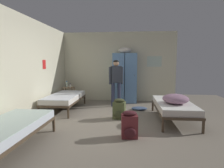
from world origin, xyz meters
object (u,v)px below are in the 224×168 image
person_traveler (116,79)px  backpack_olive (119,109)px  bedding_heap (175,99)px  water_bottle (67,84)px  bed_left_front (8,129)px  lotion_bottle (70,86)px  shelf_unit (69,93)px  locker_bank (125,77)px  backpack_maroon (129,125)px  bed_left_rear (65,98)px  clothes_pile_denim (139,108)px  bed_right (173,106)px

person_traveler → backpack_olive: 1.62m
bedding_heap → water_bottle: (-3.54, 2.18, 0.07)m
bed_left_front → lotion_bottle: bearing=92.6°
backpack_olive → shelf_unit: bearing=136.1°
locker_bank → backpack_olive: 2.28m
bedding_heap → backpack_maroon: size_ratio=1.21×
backpack_maroon → backpack_olive: bearing=102.6°
bed_left_front → backpack_maroon: bearing=19.6°
shelf_unit → bed_left_rear: bearing=-77.7°
bed_left_rear → clothes_pile_denim: 2.42m
shelf_unit → bed_left_rear: (0.25, -1.15, 0.04)m
locker_bank → bedding_heap: (1.33, -2.35, -0.36)m
clothes_pile_denim → bedding_heap: bearing=-55.5°
bedding_heap → locker_bank: bearing=119.5°
bed_right → bed_left_rear: same height
bedding_heap → bed_right: bearing=87.7°
water_bottle → shelf_unit: bearing=-14.0°
clothes_pile_denim → bed_left_rear: bearing=-175.3°
locker_bank → shelf_unit: (-2.13, -0.20, -0.62)m
water_bottle → lotion_bottle: size_ratio=1.45×
backpack_olive → bed_right: bearing=1.3°
bedding_heap → water_bottle: 4.16m
person_traveler → backpack_maroon: (0.47, -2.69, -0.70)m
shelf_unit → bed_right: (3.47, -1.94, 0.04)m
bed_left_rear → person_traveler: bearing=21.2°
shelf_unit → locker_bank: bearing=5.3°
water_bottle → clothes_pile_denim: size_ratio=0.47×
bed_left_front → person_traveler: 3.83m
shelf_unit → lotion_bottle: lotion_bottle is taller
locker_bank → bedding_heap: 2.73m
person_traveler → clothes_pile_denim: person_traveler is taller
bed_left_rear → lotion_bottle: 1.15m
locker_bank → bed_left_front: 4.60m
bed_left_front → backpack_maroon: 2.21m
bed_left_rear → water_bottle: size_ratio=8.01×
bed_right → clothes_pile_denim: 1.33m
water_bottle → clothes_pile_denim: 2.95m
bed_right → backpack_olive: bearing=-178.7°
person_traveler → lotion_bottle: size_ratio=9.71×
person_traveler → backpack_olive: person_traveler is taller
locker_bank → backpack_maroon: (0.20, -3.42, -0.71)m
shelf_unit → bed_left_front: bearing=-86.4°
locker_bank → person_traveler: (-0.28, -0.73, -0.01)m
water_bottle → backpack_olive: bearing=-43.1°
lotion_bottle → backpack_olive: (1.98, -1.93, -0.38)m
locker_bank → bed_left_front: (-1.88, -4.16, -0.59)m
bed_left_rear → bedding_heap: size_ratio=2.86×
water_bottle → lotion_bottle: 0.17m
bed_left_rear → person_traveler: person_traveler is taller
bed_right → lotion_bottle: bearing=150.8°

